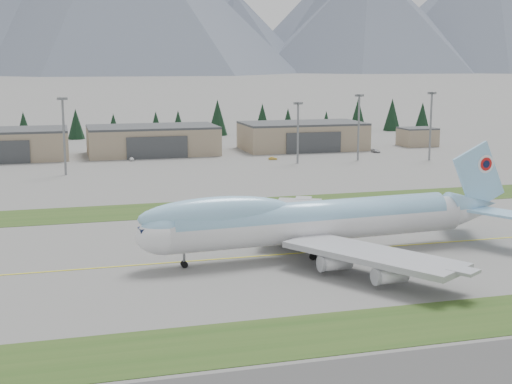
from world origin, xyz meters
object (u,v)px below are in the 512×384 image
object	(u,v)px
service_vehicle_b	(273,160)
service_vehicle_a	(132,161)
hangar_center	(153,140)
service_vehicle_c	(375,153)
boeing_747_freighter	(315,220)
hangar_right	(303,136)

from	to	relation	value
service_vehicle_b	service_vehicle_a	bearing A→B (deg)	95.43
hangar_center	service_vehicle_c	size ratio (longest dim) A/B	10.27
boeing_747_freighter	hangar_right	world-z (taller)	boeing_747_freighter
service_vehicle_a	hangar_right	bearing A→B (deg)	7.36
hangar_center	service_vehicle_b	distance (m)	48.24
service_vehicle_a	service_vehicle_c	size ratio (longest dim) A/B	0.77
hangar_center	service_vehicle_c	distance (m)	85.68
service_vehicle_c	boeing_747_freighter	bearing A→B (deg)	-131.62
boeing_747_freighter	service_vehicle_b	distance (m)	127.85
hangar_right	service_vehicle_a	world-z (taller)	hangar_right
service_vehicle_c	service_vehicle_a	bearing A→B (deg)	166.26
hangar_right	boeing_747_freighter	bearing A→B (deg)	-108.32
boeing_747_freighter	service_vehicle_c	bearing A→B (deg)	57.06
boeing_747_freighter	service_vehicle_b	world-z (taller)	boeing_747_freighter
boeing_747_freighter	service_vehicle_a	distance (m)	136.76
boeing_747_freighter	service_vehicle_a	size ratio (longest dim) A/B	20.50
service_vehicle_a	service_vehicle_b	world-z (taller)	service_vehicle_a
service_vehicle_a	boeing_747_freighter	bearing A→B (deg)	-87.71
service_vehicle_a	service_vehicle_c	distance (m)	93.21
boeing_747_freighter	hangar_right	bearing A→B (deg)	67.66
boeing_747_freighter	service_vehicle_a	world-z (taller)	boeing_747_freighter
hangar_center	service_vehicle_a	xyz separation A→B (m)	(-9.61, -16.38, -5.39)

